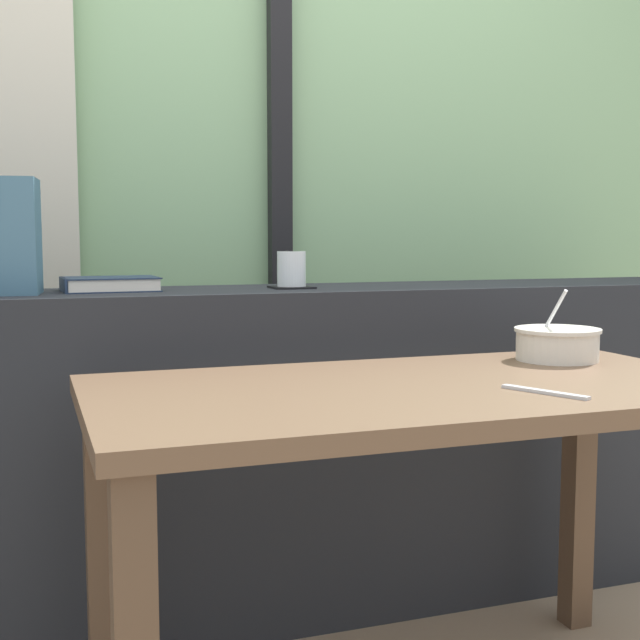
{
  "coord_description": "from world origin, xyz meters",
  "views": [
    {
      "loc": [
        -0.65,
        -1.47,
        0.97
      ],
      "look_at": [
        -0.01,
        0.35,
        0.77
      ],
      "focal_mm": 47.01,
      "sensor_mm": 36.0,
      "label": 1
    }
  ],
  "objects": [
    {
      "name": "closed_book",
      "position": [
        -0.46,
        0.58,
        0.85
      ],
      "size": [
        0.23,
        0.17,
        0.03
      ],
      "color": "#1E2D47",
      "rests_on": "dark_console_ledge"
    },
    {
      "name": "window_divider_post",
      "position": [
        0.14,
        1.17,
        1.3
      ],
      "size": [
        0.07,
        0.05,
        2.6
      ],
      "primitive_type": "cube",
      "color": "black",
      "rests_on": "ground"
    },
    {
      "name": "soup_bowl",
      "position": [
        0.47,
        0.11,
        0.72
      ],
      "size": [
        0.19,
        0.19,
        0.16
      ],
      "color": "silver",
      "rests_on": "breakfast_table"
    },
    {
      "name": "coaster_square",
      "position": [
        -0.02,
        0.53,
        0.84
      ],
      "size": [
        0.1,
        0.1,
        0.0
      ],
      "primitive_type": "cube",
      "color": "black",
      "rests_on": "dark_console_ledge"
    },
    {
      "name": "breakfast_table",
      "position": [
        0.05,
        -0.06,
        0.58
      ],
      "size": [
        1.24,
        0.65,
        0.69
      ],
      "color": "brown",
      "rests_on": "ground"
    },
    {
      "name": "outdoor_backdrop",
      "position": [
        0.0,
        1.24,
        1.4
      ],
      "size": [
        4.8,
        0.08,
        2.8
      ],
      "primitive_type": "cube",
      "color": "#8EBC89",
      "rests_on": "ground"
    },
    {
      "name": "fork_utensil",
      "position": [
        0.21,
        -0.22,
        0.69
      ],
      "size": [
        0.08,
        0.16,
        0.01
      ],
      "primitive_type": "cube",
      "rotation": [
        0.0,
        0.0,
        0.43
      ],
      "color": "silver",
      "rests_on": "breakfast_table"
    },
    {
      "name": "juice_glass",
      "position": [
        -0.02,
        0.53,
        0.88
      ],
      "size": [
        0.07,
        0.07,
        0.09
      ],
      "color": "white",
      "rests_on": "coaster_square"
    },
    {
      "name": "dark_console_ledge",
      "position": [
        0.0,
        0.55,
        0.42
      ],
      "size": [
        2.8,
        0.37,
        0.84
      ],
      "primitive_type": "cube",
      "color": "#23262B",
      "rests_on": "ground"
    }
  ]
}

